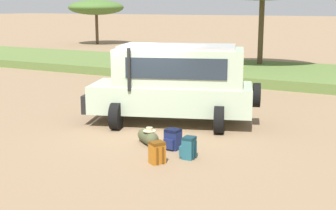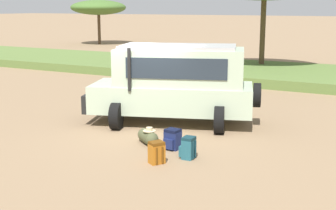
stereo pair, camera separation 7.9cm
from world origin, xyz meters
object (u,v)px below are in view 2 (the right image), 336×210
Objects in this scene: backpack_cluster_center at (188,148)px; backpack_near_rear_wheel at (172,139)px; safari_vehicle at (175,82)px; backpack_beside_front_wheel at (156,153)px; acacia_tree_far_left at (99,8)px; duffel_bag_low_black_case at (148,137)px.

backpack_cluster_center is 0.84m from backpack_near_rear_wheel.
safari_vehicle is 10.13× the size of backpack_cluster_center.
safari_vehicle is 3.94m from backpack_beside_front_wheel.
backpack_beside_front_wheel is at bearing -51.40° from acacia_tree_far_left.
backpack_cluster_center is at bearing -35.52° from backpack_near_rear_wheel.
acacia_tree_far_left is at bearing 128.64° from duffel_bag_low_black_case.
backpack_beside_front_wheel is at bearing -52.29° from duffel_bag_low_black_case.
backpack_near_rear_wheel is 0.68× the size of duffel_bag_low_black_case.
backpack_cluster_center is 1.59m from duffel_bag_low_black_case.
backpack_cluster_center reaches higher than duffel_bag_low_black_case.
acacia_tree_far_left reaches higher than backpack_beside_front_wheel.
safari_vehicle is 1.00× the size of acacia_tree_far_left.
duffel_bag_low_black_case is 0.14× the size of acacia_tree_far_left.
backpack_near_rear_wheel is at bearing -64.06° from safari_vehicle.
acacia_tree_far_left is (-21.66, 26.21, 3.16)m from backpack_near_rear_wheel.
backpack_beside_front_wheel is 1.16m from backpack_near_rear_wheel.
safari_vehicle is 2.88m from backpack_near_rear_wheel.
duffel_bag_low_black_case is (0.38, -2.30, -1.10)m from safari_vehicle.
backpack_beside_front_wheel is 35.14m from acacia_tree_far_left.
backpack_beside_front_wheel is 0.98× the size of backpack_cluster_center.
acacia_tree_far_left reaches higher than backpack_cluster_center.
acacia_tree_far_left is (-20.49, 23.80, 2.13)m from safari_vehicle.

